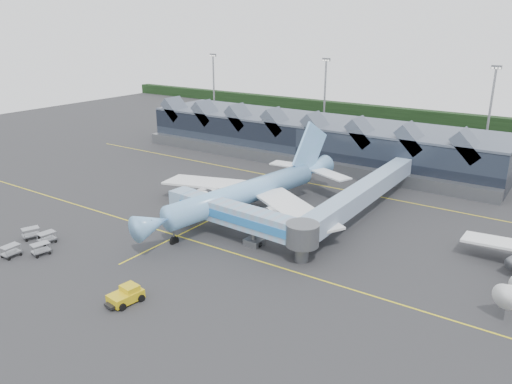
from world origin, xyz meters
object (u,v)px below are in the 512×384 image
Objects in this scene: jet_bridge at (247,219)px; fuel_truck at (203,196)px; pushback_tug at (126,295)px; main_airliner at (250,191)px.

jet_bridge reaches higher than fuel_truck.
fuel_truck is 2.26× the size of pushback_tug.
main_airliner is at bearing 126.30° from jet_bridge.
jet_bridge is 5.80× the size of pushback_tug.
main_airliner is 9.55× the size of pushback_tug.
jet_bridge is at bearing -48.18° from main_airliner.
pushback_tug is (13.64, -30.65, -1.12)m from fuel_truck.
main_airliner is 1.65× the size of jet_bridge.
jet_bridge is 2.57× the size of fuel_truck.
fuel_truck reaches higher than pushback_tug.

